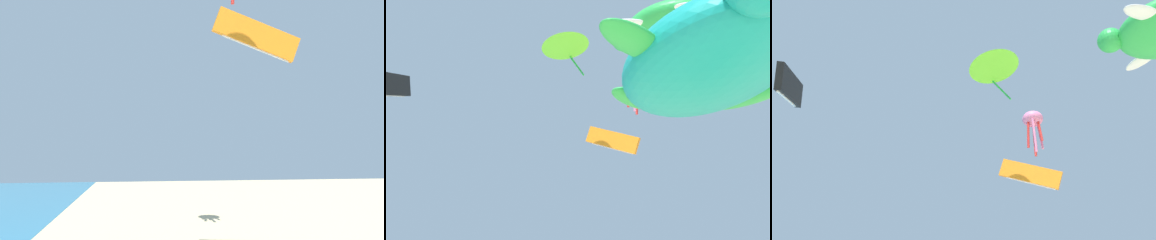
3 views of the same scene
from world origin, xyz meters
The scene contains 1 object.
kite_parafoil_orange centered at (9.17, 11.09, 11.38)m, with size 0.38×4.41×2.62m.
Camera 1 is at (-8.69, 16.87, 5.95)m, focal length 36.26 mm.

